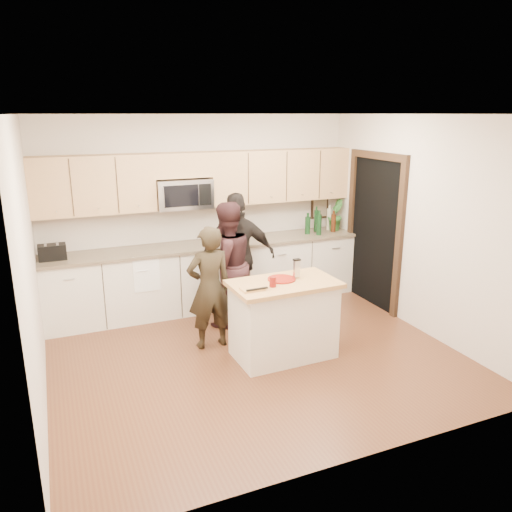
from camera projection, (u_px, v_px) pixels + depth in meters
name	position (u px, v px, depth m)	size (l,w,h in m)	color
floor	(255.00, 355.00, 5.80)	(4.50, 4.50, 0.00)	#55311D
room_shell	(255.00, 208.00, 5.33)	(4.52, 4.02, 2.71)	beige
back_cabinetry	(210.00, 275.00, 7.17)	(4.50, 0.66, 0.94)	beige
upper_cabinetry	(206.00, 178.00, 6.93)	(4.50, 0.33, 0.75)	tan
microwave	(183.00, 194.00, 6.83)	(0.76, 0.41, 0.40)	silver
doorway	(374.00, 226.00, 7.11)	(0.06, 1.25, 2.20)	black
framed_picture	(320.00, 206.00, 7.94)	(0.30, 0.03, 0.38)	black
dish_towel	(144.00, 264.00, 6.56)	(0.34, 0.60, 0.48)	white
island	(283.00, 319.00, 5.67)	(1.22, 0.73, 0.90)	beige
red_plate	(282.00, 279.00, 5.62)	(0.32, 0.32, 0.02)	maroon
box_grater	(297.00, 268.00, 5.65)	(0.08, 0.05, 0.21)	silver
drink_glass	(273.00, 282.00, 5.38)	(0.08, 0.08, 0.11)	maroon
cutting_board	(252.00, 289.00, 5.30)	(0.24, 0.17, 0.02)	tan
tongs	(257.00, 289.00, 5.24)	(0.24, 0.03, 0.02)	black
knife	(259.00, 289.00, 5.26)	(0.19, 0.02, 0.01)	silver
toaster	(52.00, 252.00, 6.23)	(0.33, 0.19, 0.20)	black
bottle_cluster	(322.00, 221.00, 7.66)	(0.54, 0.35, 0.39)	black
orchid	(335.00, 215.00, 7.78)	(0.27, 0.22, 0.49)	#2F6A2A
woman_left	(209.00, 288.00, 5.84)	(0.54, 0.35, 1.48)	black
woman_center	(226.00, 265.00, 6.44)	(0.80, 0.62, 1.64)	black
woman_right	(238.00, 257.00, 6.65)	(1.01, 0.42, 1.72)	black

